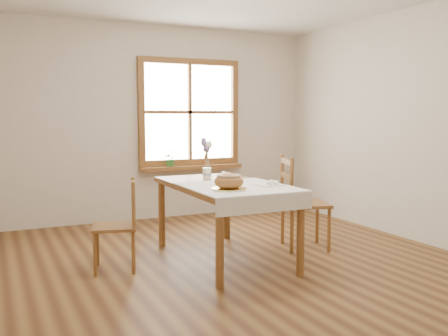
# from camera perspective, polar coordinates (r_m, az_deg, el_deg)

# --- Properties ---
(ground) EXTENTS (5.00, 5.00, 0.00)m
(ground) POSITION_cam_1_polar(r_m,az_deg,el_deg) (4.72, 1.59, -11.29)
(ground) COLOR brown
(ground) RESTS_ON ground
(room_walls) EXTENTS (4.60, 5.10, 2.65)m
(room_walls) POSITION_cam_1_polar(r_m,az_deg,el_deg) (4.51, 1.66, 9.87)
(room_walls) COLOR beige
(room_walls) RESTS_ON ground
(window) EXTENTS (1.46, 0.08, 1.46)m
(window) POSITION_cam_1_polar(r_m,az_deg,el_deg) (6.96, -3.96, 6.38)
(window) COLOR olive
(window) RESTS_ON ground
(window_sill) EXTENTS (1.46, 0.20, 0.05)m
(window_sill) POSITION_cam_1_polar(r_m,az_deg,el_deg) (6.94, -3.71, 0.10)
(window_sill) COLOR olive
(window_sill) RESTS_ON ground
(dining_table) EXTENTS (0.90, 1.60, 0.75)m
(dining_table) POSITION_cam_1_polar(r_m,az_deg,el_deg) (4.83, 0.00, -2.77)
(dining_table) COLOR olive
(dining_table) RESTS_ON ground
(table_linen) EXTENTS (0.91, 0.99, 0.01)m
(table_linen) POSITION_cam_1_polar(r_m,az_deg,el_deg) (4.55, 1.64, -2.18)
(table_linen) COLOR white
(table_linen) RESTS_ON dining_table
(chair_left) EXTENTS (0.49, 0.48, 0.83)m
(chair_left) POSITION_cam_1_polar(r_m,az_deg,el_deg) (4.65, -12.43, -6.41)
(chair_left) COLOR olive
(chair_left) RESTS_ON ground
(chair_right) EXTENTS (0.60, 0.58, 0.98)m
(chair_right) POSITION_cam_1_polar(r_m,az_deg,el_deg) (5.34, 9.29, -3.92)
(chair_right) COLOR olive
(chair_right) RESTS_ON ground
(bread_plate) EXTENTS (0.38, 0.38, 0.02)m
(bread_plate) POSITION_cam_1_polar(r_m,az_deg,el_deg) (4.33, 0.55, -2.41)
(bread_plate) COLOR white
(bread_plate) RESTS_ON table_linen
(bread_loaf) EXTENTS (0.25, 0.25, 0.14)m
(bread_loaf) POSITION_cam_1_polar(r_m,az_deg,el_deg) (4.32, 0.55, -1.39)
(bread_loaf) COLOR #B2783F
(bread_loaf) RESTS_ON bread_plate
(egg_napkin) EXTENTS (0.26, 0.23, 0.01)m
(egg_napkin) POSITION_cam_1_polar(r_m,az_deg,el_deg) (4.63, 5.29, -1.93)
(egg_napkin) COLOR white
(egg_napkin) RESTS_ON table_linen
(eggs) EXTENTS (0.20, 0.19, 0.04)m
(eggs) POSITION_cam_1_polar(r_m,az_deg,el_deg) (4.63, 5.29, -1.62)
(eggs) COLOR white
(eggs) RESTS_ON egg_napkin
(salt_shaker) EXTENTS (0.06, 0.06, 0.10)m
(salt_shaker) POSITION_cam_1_polar(r_m,az_deg,el_deg) (4.78, 0.51, -1.12)
(salt_shaker) COLOR white
(salt_shaker) RESTS_ON table_linen
(pepper_shaker) EXTENTS (0.06, 0.06, 0.10)m
(pepper_shaker) POSITION_cam_1_polar(r_m,az_deg,el_deg) (4.90, -0.01, -0.95)
(pepper_shaker) COLOR white
(pepper_shaker) RESTS_ON table_linen
(flower_vase) EXTENTS (0.10, 0.10, 0.10)m
(flower_vase) POSITION_cam_1_polar(r_m,az_deg,el_deg) (5.23, -1.97, -0.61)
(flower_vase) COLOR white
(flower_vase) RESTS_ON dining_table
(lavender_bouquet) EXTENTS (0.16, 0.16, 0.30)m
(lavender_bouquet) POSITION_cam_1_polar(r_m,az_deg,el_deg) (5.21, -1.97, 1.58)
(lavender_bouquet) COLOR #675495
(lavender_bouquet) RESTS_ON flower_vase
(potted_plant) EXTENTS (0.22, 0.24, 0.17)m
(potted_plant) POSITION_cam_1_polar(r_m,az_deg,el_deg) (6.82, -6.13, 0.88)
(potted_plant) COLOR #33772F
(potted_plant) RESTS_ON window_sill
(amber_bottle) EXTENTS (0.06, 0.06, 0.15)m
(amber_bottle) POSITION_cam_1_polar(r_m,az_deg,el_deg) (7.01, -2.07, 1.00)
(amber_bottle) COLOR #AE5520
(amber_bottle) RESTS_ON window_sill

